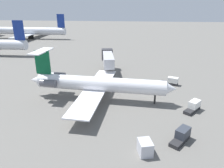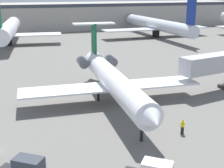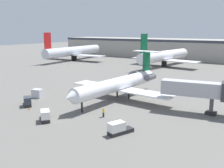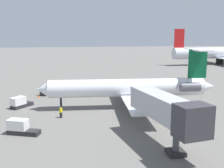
{
  "view_description": "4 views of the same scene",
  "coord_description": "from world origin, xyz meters",
  "px_view_note": "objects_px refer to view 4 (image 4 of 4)",
  "views": [
    {
      "loc": [
        -39.06,
        -3.76,
        18.78
      ],
      "look_at": [
        1.91,
        0.52,
        2.79
      ],
      "focal_mm": 33.54,
      "sensor_mm": 36.0,
      "label": 1
    },
    {
      "loc": [
        -13.33,
        -34.55,
        14.96
      ],
      "look_at": [
        -0.87,
        0.91,
        3.52
      ],
      "focal_mm": 49.51,
      "sensor_mm": 36.0,
      "label": 2
    },
    {
      "loc": [
        28.98,
        -43.22,
        14.98
      ],
      "look_at": [
        -2.37,
        3.98,
        3.01
      ],
      "focal_mm": 41.34,
      "sensor_mm": 36.0,
      "label": 3
    },
    {
      "loc": [
        45.78,
        -7.63,
        12.69
      ],
      "look_at": [
        -2.66,
        0.59,
        3.68
      ],
      "focal_mm": 45.69,
      "sensor_mm": 36.0,
      "label": 4
    }
  ],
  "objects_px": {
    "baggage_tug_trailing": "(47,91)",
    "baggage_tug_spare": "(20,128)",
    "traffic_cone_near": "(39,96)",
    "baggage_tug_lead": "(20,103)",
    "cargo_container_uld": "(73,86)",
    "regional_jet": "(132,87)",
    "parked_airliner_west_end": "(220,53)",
    "ground_crew_marshaller": "(61,112)",
    "jet_bridge": "(169,110)"
  },
  "relations": [
    {
      "from": "traffic_cone_near",
      "to": "parked_airliner_west_end",
      "type": "height_order",
      "value": "parked_airliner_west_end"
    },
    {
      "from": "baggage_tug_lead",
      "to": "cargo_container_uld",
      "type": "relative_size",
      "value": 1.58
    },
    {
      "from": "baggage_tug_lead",
      "to": "baggage_tug_spare",
      "type": "distance_m",
      "value": 13.39
    },
    {
      "from": "ground_crew_marshaller",
      "to": "cargo_container_uld",
      "type": "xyz_separation_m",
      "value": [
        -20.01,
        2.54,
        0.11
      ]
    },
    {
      "from": "traffic_cone_near",
      "to": "parked_airliner_west_end",
      "type": "relative_size",
      "value": 0.01
    },
    {
      "from": "baggage_tug_spare",
      "to": "traffic_cone_near",
      "type": "xyz_separation_m",
      "value": [
        -20.42,
        0.53,
        -0.56
      ]
    },
    {
      "from": "baggage_tug_trailing",
      "to": "parked_airliner_west_end",
      "type": "xyz_separation_m",
      "value": [
        -45.14,
        64.22,
        3.65
      ]
    },
    {
      "from": "ground_crew_marshaller",
      "to": "baggage_tug_spare",
      "type": "height_order",
      "value": "baggage_tug_spare"
    },
    {
      "from": "baggage_tug_lead",
      "to": "parked_airliner_west_end",
      "type": "height_order",
      "value": "parked_airliner_west_end"
    },
    {
      "from": "baggage_tug_spare",
      "to": "cargo_container_uld",
      "type": "height_order",
      "value": "cargo_container_uld"
    },
    {
      "from": "baggage_tug_lead",
      "to": "traffic_cone_near",
      "type": "distance_m",
      "value": 7.6
    },
    {
      "from": "jet_bridge",
      "to": "ground_crew_marshaller",
      "type": "relative_size",
      "value": 7.76
    },
    {
      "from": "baggage_tug_lead",
      "to": "cargo_container_uld",
      "type": "height_order",
      "value": "cargo_container_uld"
    },
    {
      "from": "traffic_cone_near",
      "to": "jet_bridge",
      "type": "bearing_deg",
      "value": 29.94
    },
    {
      "from": "ground_crew_marshaller",
      "to": "cargo_container_uld",
      "type": "distance_m",
      "value": 20.18
    },
    {
      "from": "baggage_tug_spare",
      "to": "ground_crew_marshaller",
      "type": "bearing_deg",
      "value": 141.41
    },
    {
      "from": "baggage_tug_spare",
      "to": "traffic_cone_near",
      "type": "distance_m",
      "value": 20.43
    },
    {
      "from": "jet_bridge",
      "to": "baggage_tug_trailing",
      "type": "distance_m",
      "value": 33.81
    },
    {
      "from": "regional_jet",
      "to": "ground_crew_marshaller",
      "type": "height_order",
      "value": "regional_jet"
    },
    {
      "from": "traffic_cone_near",
      "to": "baggage_tug_lead",
      "type": "bearing_deg",
      "value": -19.03
    },
    {
      "from": "regional_jet",
      "to": "ground_crew_marshaller",
      "type": "relative_size",
      "value": 17.93
    },
    {
      "from": "cargo_container_uld",
      "to": "traffic_cone_near",
      "type": "distance_m",
      "value": 9.11
    },
    {
      "from": "baggage_tug_lead",
      "to": "parked_airliner_west_end",
      "type": "relative_size",
      "value": 0.1
    },
    {
      "from": "regional_jet",
      "to": "cargo_container_uld",
      "type": "height_order",
      "value": "regional_jet"
    },
    {
      "from": "baggage_tug_trailing",
      "to": "regional_jet",
      "type": "bearing_deg",
      "value": 49.1
    },
    {
      "from": "regional_jet",
      "to": "traffic_cone_near",
      "type": "bearing_deg",
      "value": -122.18
    },
    {
      "from": "regional_jet",
      "to": "baggage_tug_trailing",
      "type": "bearing_deg",
      "value": -130.9
    },
    {
      "from": "cargo_container_uld",
      "to": "parked_airliner_west_end",
      "type": "relative_size",
      "value": 0.06
    },
    {
      "from": "jet_bridge",
      "to": "cargo_container_uld",
      "type": "height_order",
      "value": "jet_bridge"
    },
    {
      "from": "jet_bridge",
      "to": "baggage_tug_spare",
      "type": "bearing_deg",
      "value": -114.25
    },
    {
      "from": "jet_bridge",
      "to": "cargo_container_uld",
      "type": "relative_size",
      "value": 5.21
    },
    {
      "from": "ground_crew_marshaller",
      "to": "baggage_tug_trailing",
      "type": "bearing_deg",
      "value": -170.32
    },
    {
      "from": "baggage_tug_lead",
      "to": "baggage_tug_spare",
      "type": "relative_size",
      "value": 0.94
    },
    {
      "from": "jet_bridge",
      "to": "traffic_cone_near",
      "type": "relative_size",
      "value": 23.85
    },
    {
      "from": "baggage_tug_trailing",
      "to": "baggage_tug_spare",
      "type": "relative_size",
      "value": 0.95
    },
    {
      "from": "regional_jet",
      "to": "cargo_container_uld",
      "type": "distance_m",
      "value": 18.67
    },
    {
      "from": "baggage_tug_trailing",
      "to": "traffic_cone_near",
      "type": "distance_m",
      "value": 2.99
    },
    {
      "from": "jet_bridge",
      "to": "baggage_tug_trailing",
      "type": "bearing_deg",
      "value": -154.52
    },
    {
      "from": "baggage_tug_spare",
      "to": "parked_airliner_west_end",
      "type": "height_order",
      "value": "parked_airliner_west_end"
    },
    {
      "from": "jet_bridge",
      "to": "traffic_cone_near",
      "type": "xyz_separation_m",
      "value": [
        -27.89,
        -16.06,
        -4.1
      ]
    },
    {
      "from": "traffic_cone_near",
      "to": "parked_airliner_west_end",
      "type": "xyz_separation_m",
      "value": [
        -47.6,
        65.81,
        4.21
      ]
    },
    {
      "from": "jet_bridge",
      "to": "parked_airliner_west_end",
      "type": "bearing_deg",
      "value": 146.61
    },
    {
      "from": "baggage_tug_trailing",
      "to": "traffic_cone_near",
      "type": "relative_size",
      "value": 7.33
    },
    {
      "from": "baggage_tug_trailing",
      "to": "traffic_cone_near",
      "type": "xyz_separation_m",
      "value": [
        2.47,
        -1.59,
        -0.56
      ]
    },
    {
      "from": "baggage_tug_trailing",
      "to": "baggage_tug_spare",
      "type": "bearing_deg",
      "value": -5.29
    },
    {
      "from": "regional_jet",
      "to": "baggage_tug_trailing",
      "type": "relative_size",
      "value": 7.52
    },
    {
      "from": "regional_jet",
      "to": "jet_bridge",
      "type": "xyz_separation_m",
      "value": [
        17.68,
        -0.17,
        0.9
      ]
    },
    {
      "from": "cargo_container_uld",
      "to": "parked_airliner_west_end",
      "type": "distance_m",
      "value": 72.25
    },
    {
      "from": "traffic_cone_near",
      "to": "parked_airliner_west_end",
      "type": "distance_m",
      "value": 81.33
    },
    {
      "from": "regional_jet",
      "to": "baggage_tug_lead",
      "type": "bearing_deg",
      "value": -99.25
    }
  ]
}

